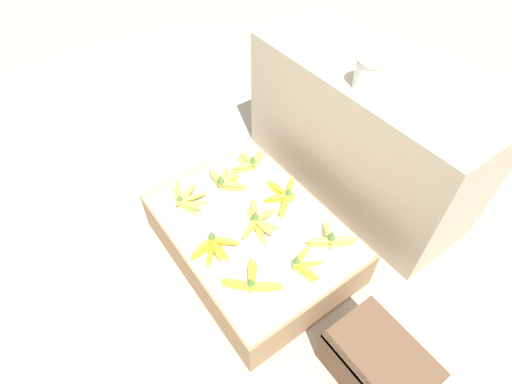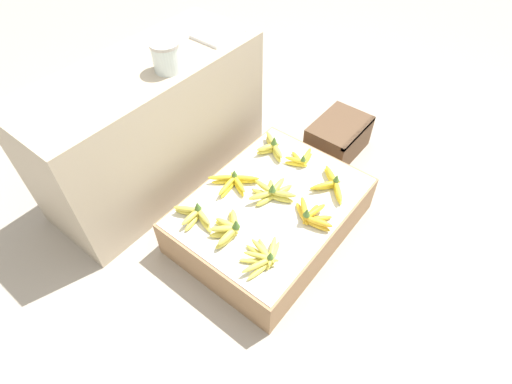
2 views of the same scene
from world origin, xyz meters
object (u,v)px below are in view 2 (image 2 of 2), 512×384
Objects in this scene: banana_bunch_middle_midleft at (272,192)px; banana_bunch_middle_midright at (301,159)px; glass_jar at (166,57)px; banana_bunch_front_midleft at (311,216)px; banana_bunch_back_left at (195,215)px; banana_bunch_back_midright at (272,147)px; wooden_crate at (338,137)px; banana_bunch_front_left at (264,257)px; banana_bunch_back_midleft at (234,182)px; banana_bunch_front_midright at (332,184)px; banana_bunch_middle_left at (228,229)px; foam_tray_white at (218,33)px.

banana_bunch_middle_midright is (0.30, 0.03, -0.01)m from banana_bunch_middle_midleft.
glass_jar reaches higher than banana_bunch_middle_midleft.
banana_bunch_back_left is at bearing 128.20° from banana_bunch_front_midleft.
banana_bunch_middle_midleft is 0.35m from banana_bunch_back_midright.
banana_bunch_front_left is (-1.10, -0.24, 0.15)m from wooden_crate.
banana_bunch_back_midleft is at bearing 107.03° from banana_bunch_middle_midleft.
banana_bunch_back_midright is at bearing 160.48° from wooden_crate.
banana_bunch_back_midleft is 0.70m from glass_jar.
wooden_crate is at bearing -11.59° from banana_bunch_back_midleft.
banana_bunch_front_midleft is 1.09× the size of banana_bunch_front_midright.
banana_bunch_front_midleft is 0.97× the size of banana_bunch_middle_midleft.
banana_bunch_middle_left is 0.62m from banana_bunch_back_midright.
banana_bunch_front_midleft is at bearing -88.27° from glass_jar.
banana_bunch_back_midright is 0.68m from foam_tray_white.
banana_bunch_back_midleft is 1.11× the size of banana_bunch_back_midright.
glass_jar is at bearing 69.87° from banana_bunch_front_left.
banana_bunch_middle_midleft reaches higher than banana_bunch_front_left.
foam_tray_white reaches higher than banana_bunch_front_left.
banana_bunch_middle_midleft is 1.15× the size of banana_bunch_back_midright.
banana_bunch_middle_midright is at bearing -26.15° from banana_bunch_back_midleft.
foam_tray_white is (0.08, 0.65, 0.49)m from banana_bunch_middle_midright.
banana_bunch_back_midleft is (-0.36, 0.18, 0.00)m from banana_bunch_middle_midright.
banana_bunch_front_midleft is at bearing -160.16° from wooden_crate.
wooden_crate is 1.66× the size of banana_bunch_back_midleft.
banana_bunch_middle_left is at bearing 157.53° from banana_bunch_front_midright.
banana_bunch_middle_left is at bearing 175.94° from banana_bunch_middle_midleft.
banana_bunch_back_left is at bearing 93.23° from banana_bunch_front_left.
banana_bunch_middle_midright is at bearing 0.46° from banana_bunch_middle_left.
wooden_crate is 1.59× the size of banana_bunch_middle_midleft.
banana_bunch_front_left is 0.67m from banana_bunch_middle_midright.
banana_bunch_middle_midleft is (0.32, -0.02, -0.00)m from banana_bunch_middle_left.
banana_bunch_middle_midleft is at bearing -174.79° from banana_bunch_middle_midright.
banana_bunch_front_left is 0.22m from banana_bunch_middle_left.
foam_tray_white is (0.11, 0.46, 0.49)m from banana_bunch_back_midright.
banana_bunch_middle_midleft reaches higher than banana_bunch_front_midright.
banana_bunch_back_midleft is at bearing 56.47° from banana_bunch_front_left.
banana_bunch_front_left is at bearing 173.11° from banana_bunch_front_midleft.
banana_bunch_front_left is 1.16× the size of banana_bunch_middle_left.
banana_bunch_front_midright is (0.57, -0.01, 0.00)m from banana_bunch_front_left.
banana_bunch_front_left is at bearing -110.13° from glass_jar.
banana_bunch_back_midright is (0.27, 0.21, 0.00)m from banana_bunch_middle_midleft.
banana_bunch_front_midright is at bearing -71.99° from glass_jar.
banana_bunch_back_left is at bearing -147.68° from foam_tray_white.
banana_bunch_back_midleft is at bearing 168.41° from wooden_crate.
banana_bunch_front_midright is at bearing -34.75° from banana_bunch_back_left.
banana_bunch_back_midright is 0.75m from glass_jar.
banana_bunch_back_left reaches higher than banana_bunch_front_midright.
banana_bunch_front_midright is 0.89× the size of banana_bunch_middle_midleft.
banana_bunch_front_midright is 0.93× the size of banana_bunch_back_midleft.
wooden_crate is at bearing 24.96° from banana_bunch_front_midright.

